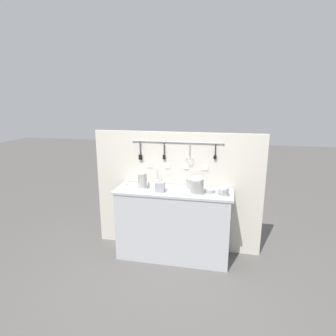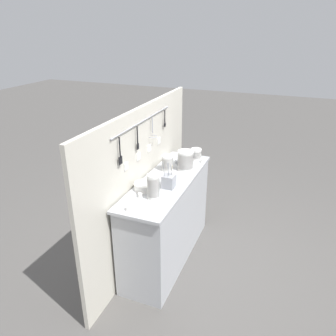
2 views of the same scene
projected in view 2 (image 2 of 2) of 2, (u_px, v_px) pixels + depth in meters
ground_plane at (167, 255)px, 3.70m from camera, size 20.00×20.00×0.00m
counter at (167, 219)px, 3.51m from camera, size 1.53×0.48×0.95m
back_wall at (143, 185)px, 3.45m from camera, size 2.33×0.11×1.68m
bowl_stack_tall_left at (153, 187)px, 2.92m from camera, size 0.11×0.11×0.23m
bowl_stack_wide_centre at (185, 160)px, 3.51m from camera, size 0.17×0.17×0.21m
bowl_stack_back_corner at (167, 163)px, 3.50m from camera, size 0.12×0.12×0.17m
bowl_stack_short_front at (196, 154)px, 3.80m from camera, size 0.13×0.13×0.13m
plate_stack at (145, 186)px, 3.11m from camera, size 0.20×0.20×0.07m
steel_mixing_bowl at (181, 161)px, 3.71m from camera, size 0.14×0.14×0.04m
cutlery_caddy at (169, 181)px, 3.13m from camera, size 0.11×0.11×0.28m
cup_edge_far at (181, 153)px, 3.95m from camera, size 0.04×0.04×0.04m
cup_edge_near at (140, 195)px, 2.97m from camera, size 0.04×0.04×0.04m
cup_back_left at (202, 161)px, 3.72m from camera, size 0.04×0.04×0.04m
cup_centre at (128, 208)px, 2.76m from camera, size 0.04×0.04×0.04m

